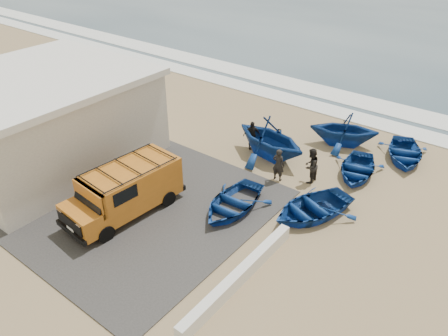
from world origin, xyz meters
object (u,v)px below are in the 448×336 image
Objects in this scene: building at (41,119)px; parapet at (239,277)px; fisherman_back at (252,135)px; fisherman_front at (278,165)px; boat_mid_left at (270,138)px; boat_far_right at (404,153)px; boat_near_right at (312,208)px; boat_mid_right at (357,169)px; fisherman_middle at (311,166)px; van at (126,189)px; boat_far_left at (344,129)px; boat_near_left at (233,203)px.

parapet is (12.50, -1.00, -1.89)m from building.
fisherman_front is at bearing -78.73° from fisherman_back.
boat_mid_left is 1.18× the size of boat_far_right.
boat_mid_left is at bearing 164.28° from boat_near_right.
boat_mid_left is 1.24× the size of boat_mid_right.
boat_mid_right is 2.43m from fisherman_middle.
boat_mid_right is 5.50m from fisherman_back.
boat_mid_left is (8.66, 6.86, -1.09)m from building.
fisherman_back is at bearing 87.93° from van.
fisherman_middle is at bearing -96.46° from boat_mid_left.
boat_far_left is 2.19× the size of fisherman_front.
van is 1.24× the size of boat_mid_left.
van reaches higher than boat_near_right.
parapet is 8.78m from boat_mid_left.
boat_far_right is at bearing 74.07° from boat_far_left.
fisherman_front is (-2.54, 1.47, 0.41)m from boat_near_right.
fisherman_back is at bearing -37.07° from fisherman_front.
boat_far_left is 4.86m from fisherman_back.
boat_mid_left reaches higher than boat_mid_right.
boat_mid_right is at bearing 87.69° from parapet.
building is 15.16m from boat_far_left.
boat_near_left is 8.27m from boat_far_left.
fisherman_back is (0.92, 7.63, -0.37)m from van.
van is at bearing -140.25° from boat_mid_right.
boat_near_right is 1.13× the size of boat_mid_right.
boat_near_left is 1.03× the size of boat_far_right.
fisherman_front is (3.59, 5.90, -0.33)m from van.
boat_far_right is at bearing 149.08° from fisherman_middle.
boat_mid_right is 3.80m from fisherman_front.
boat_mid_right is at bearing 31.57° from building.
van reaches higher than boat_near_left.
boat_near_left is 4.91m from boat_mid_left.
van reaches higher than boat_mid_right.
building reaches higher than fisherman_front.
fisherman_front is 3.18m from fisherman_back.
parapet is 3.76× the size of fisherman_front.
boat_mid_right is 2.06× the size of fisherman_front.
fisherman_middle reaches higher than boat_far_right.
boat_far_right is at bearing -44.43° from boat_mid_left.
parapet is 4.84m from boat_near_right.
boat_far_right reaches higher than boat_mid_right.
boat_near_left is 0.87× the size of boat_mid_left.
fisherman_middle is (0.34, -4.27, -0.07)m from boat_far_left.
fisherman_middle reaches higher than fisherman_front.
boat_near_left is at bearing -137.90° from boat_far_right.
boat_mid_left reaches higher than fisherman_back.
boat_far_right is at bearing -130.47° from fisherman_front.
boat_near_right reaches higher than boat_far_right.
fisherman_front is 1.05× the size of fisherman_back.
boat_near_right is 7.08m from boat_far_right.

